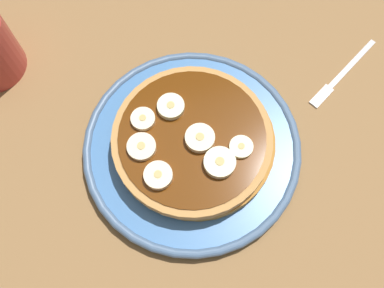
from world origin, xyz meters
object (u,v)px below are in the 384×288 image
object	(u,v)px
banana_slice_2	(158,176)
banana_slice_0	(200,138)
banana_slice_3	(171,107)
banana_slice_4	(241,147)
plate	(192,148)
banana_slice_1	(220,163)
banana_slice_5	(143,119)
fork	(340,76)
pancake_stack	(193,141)
banana_slice_6	(141,144)

from	to	relation	value
banana_slice_2	banana_slice_0	bearing A→B (deg)	-150.00
banana_slice_3	banana_slice_4	xyz separation A→B (cm)	(-6.38, 6.51, -0.14)
plate	banana_slice_1	world-z (taller)	banana_slice_1
banana_slice_2	banana_slice_4	size ratio (longest dim) A/B	1.18
banana_slice_2	banana_slice_3	xyz separation A→B (cm)	(-3.08, -7.57, -0.02)
banana_slice_5	banana_slice_1	bearing A→B (deg)	134.76
banana_slice_2	fork	world-z (taller)	banana_slice_2
banana_slice_3	banana_slice_4	distance (cm)	9.11
pancake_stack	banana_slice_2	xyz separation A→B (cm)	(4.72, 3.65, 1.90)
banana_slice_2	banana_slice_6	world-z (taller)	banana_slice_2
fork	plate	bearing A→B (deg)	14.19
banana_slice_1	banana_slice_3	size ratio (longest dim) A/B	1.13
plate	banana_slice_6	bearing A→B (deg)	-3.29
banana_slice_0	banana_slice_3	xyz separation A→B (cm)	(2.24, -4.50, -0.03)
plate	pancake_stack	xyz separation A→B (cm)	(-0.14, -0.01, 2.08)
pancake_stack	banana_slice_4	xyz separation A→B (cm)	(-4.74, 2.59, 1.74)
plate	banana_slice_5	bearing A→B (deg)	-33.59
plate	fork	world-z (taller)	plate
banana_slice_5	banana_slice_0	bearing A→B (deg)	145.90
banana_slice_4	fork	size ratio (longest dim) A/B	0.23
plate	fork	xyz separation A→B (cm)	(-20.90, -5.28, -0.73)
pancake_stack	banana_slice_3	bearing A→B (deg)	-67.38
banana_slice_2	banana_slice_5	bearing A→B (deg)	-87.73
plate	banana_slice_6	distance (cm)	6.88
banana_slice_1	banana_slice_5	distance (cm)	9.89
banana_slice_0	fork	world-z (taller)	banana_slice_0
fork	banana_slice_1	bearing A→B (deg)	25.82
banana_slice_1	banana_slice_3	distance (cm)	8.53
plate	banana_slice_2	distance (cm)	7.08
banana_slice_4	banana_slice_0	bearing A→B (deg)	-25.91
banana_slice_0	banana_slice_5	xyz separation A→B (cm)	(5.59, -3.79, -0.12)
pancake_stack	banana_slice_0	bearing A→B (deg)	136.49
plate	banana_slice_4	world-z (taller)	banana_slice_4
banana_slice_0	banana_slice_3	world-z (taller)	same
plate	banana_slice_5	world-z (taller)	banana_slice_5
banana_slice_3	plate	bearing A→B (deg)	110.81
banana_slice_1	banana_slice_0	bearing A→B (deg)	-67.05
banana_slice_5	fork	xyz separation A→B (cm)	(-25.74, -2.06, -4.59)
plate	banana_slice_2	xyz separation A→B (cm)	(4.58, 3.64, 3.98)
plate	pancake_stack	world-z (taller)	pancake_stack
plate	banana_slice_3	world-z (taller)	banana_slice_3
plate	banana_slice_4	bearing A→B (deg)	152.17
plate	banana_slice_3	distance (cm)	5.78
plate	banana_slice_6	xyz separation A→B (cm)	(5.66, -0.33, 3.89)
banana_slice_3	fork	xyz separation A→B (cm)	(-22.39, -1.35, -4.68)
pancake_stack	banana_slice_0	xyz separation A→B (cm)	(-0.61, 0.58, 1.91)
pancake_stack	banana_slice_2	distance (cm)	6.26
banana_slice_2	fork	xyz separation A→B (cm)	(-25.47, -8.92, -4.71)
banana_slice_1	banana_slice_4	distance (cm)	3.03
banana_slice_1	banana_slice_4	bearing A→B (deg)	-156.15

